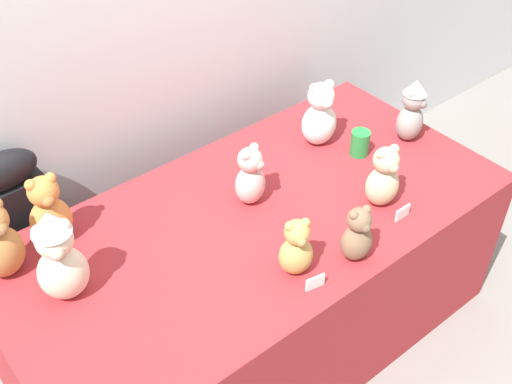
{
  "coord_description": "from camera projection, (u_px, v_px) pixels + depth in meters",
  "views": [
    {
      "loc": [
        -1.11,
        -1.12,
        2.31
      ],
      "look_at": [
        0.0,
        0.25,
        0.83
      ],
      "focal_mm": 44.41,
      "sensor_mm": 36.0,
      "label": 1
    }
  ],
  "objects": [
    {
      "name": "ground_plane",
      "position": [
        293.0,
        371.0,
        2.69
      ],
      "size": [
        10.0,
        10.0,
        0.0
      ],
      "primitive_type": "plane",
      "color": "gray"
    },
    {
      "name": "wall_back",
      "position": [
        136.0,
        4.0,
        2.44
      ],
      "size": [
        7.0,
        0.08,
        2.6
      ],
      "primitive_type": "cube",
      "color": "silver",
      "rests_on": "ground_plane"
    },
    {
      "name": "display_table",
      "position": [
        256.0,
        280.0,
        2.61
      ],
      "size": [
        1.96,
        0.97,
        0.71
      ],
      "primitive_type": "cube",
      "color": "maroon",
      "rests_on": "ground_plane"
    },
    {
      "name": "instrument_case",
      "position": [
        27.0,
        250.0,
        2.55
      ],
      "size": [
        0.29,
        0.13,
        0.97
      ],
      "rotation": [
        0.0,
        0.0,
        0.05
      ],
      "color": "black",
      "rests_on": "ground_plane"
    },
    {
      "name": "teddy_bear_ash",
      "position": [
        412.0,
        111.0,
        2.68
      ],
      "size": [
        0.15,
        0.14,
        0.29
      ],
      "rotation": [
        0.0,
        0.0,
        0.22
      ],
      "color": "gray",
      "rests_on": "display_table"
    },
    {
      "name": "teddy_bear_snow",
      "position": [
        320.0,
        115.0,
        2.65
      ],
      "size": [
        0.18,
        0.16,
        0.3
      ],
      "rotation": [
        0.0,
        0.0,
        -0.2
      ],
      "color": "white",
      "rests_on": "display_table"
    },
    {
      "name": "teddy_bear_ginger",
      "position": [
        49.0,
        212.0,
        2.2
      ],
      "size": [
        0.16,
        0.14,
        0.29
      ],
      "rotation": [
        0.0,
        0.0,
        -0.1
      ],
      "color": "#D17F3D",
      "rests_on": "display_table"
    },
    {
      "name": "teddy_bear_honey",
      "position": [
        296.0,
        248.0,
        2.1
      ],
      "size": [
        0.15,
        0.14,
        0.23
      ],
      "rotation": [
        0.0,
        0.0,
        -0.36
      ],
      "color": "tan",
      "rests_on": "display_table"
    },
    {
      "name": "teddy_bear_blush",
      "position": [
        250.0,
        177.0,
        2.37
      ],
      "size": [
        0.16,
        0.15,
        0.25
      ],
      "rotation": [
        0.0,
        0.0,
        0.34
      ],
      "color": "beige",
      "rests_on": "display_table"
    },
    {
      "name": "teddy_bear_sand",
      "position": [
        383.0,
        178.0,
        2.36
      ],
      "size": [
        0.15,
        0.13,
        0.26
      ],
      "rotation": [
        0.0,
        0.0,
        -0.15
      ],
      "color": "#CCB78E",
      "rests_on": "display_table"
    },
    {
      "name": "teddy_bear_mocha",
      "position": [
        357.0,
        235.0,
        2.15
      ],
      "size": [
        0.13,
        0.11,
        0.23
      ],
      "rotation": [
        0.0,
        0.0,
        -0.15
      ],
      "color": "#7F6047",
      "rests_on": "display_table"
    },
    {
      "name": "teddy_bear_cream",
      "position": [
        59.0,
        257.0,
        1.97
      ],
      "size": [
        0.2,
        0.18,
        0.36
      ],
      "rotation": [
        0.0,
        0.0,
        -0.29
      ],
      "color": "beige",
      "rests_on": "display_table"
    },
    {
      "name": "party_cup_green",
      "position": [
        360.0,
        143.0,
        2.64
      ],
      "size": [
        0.08,
        0.08,
        0.11
      ],
      "primitive_type": "cylinder",
      "color": "#238C3D",
      "rests_on": "display_table"
    },
    {
      "name": "name_card_front_left",
      "position": [
        403.0,
        213.0,
        2.35
      ],
      "size": [
        0.07,
        0.01,
        0.05
      ],
      "primitive_type": "cube",
      "rotation": [
        0.0,
        0.0,
        -0.0
      ],
      "color": "white",
      "rests_on": "display_table"
    },
    {
      "name": "name_card_front_middle",
      "position": [
        315.0,
        282.0,
        2.09
      ],
      "size": [
        0.07,
        0.02,
        0.05
      ],
      "primitive_type": "cube",
      "rotation": [
        0.0,
        0.0,
        -0.19
      ],
      "color": "white",
      "rests_on": "display_table"
    }
  ]
}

